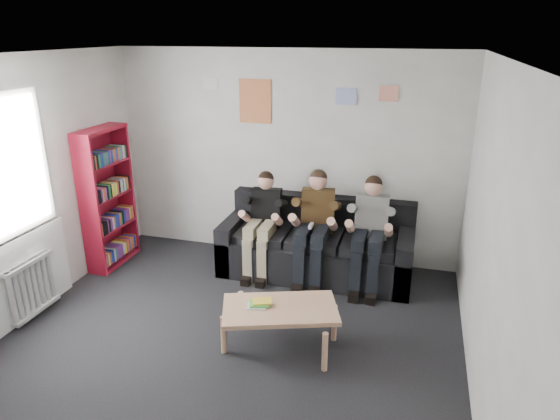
# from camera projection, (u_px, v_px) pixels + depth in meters

# --- Properties ---
(room_shell) EXTENTS (5.00, 5.00, 5.00)m
(room_shell) POSITION_uv_depth(u_px,v_px,m) (208.00, 226.00, 4.19)
(room_shell) COLOR black
(room_shell) RESTS_ON ground
(sofa) EXTENTS (2.34, 0.96, 0.91)m
(sofa) POSITION_uv_depth(u_px,v_px,m) (317.00, 247.00, 6.27)
(sofa) COLOR black
(sofa) RESTS_ON ground
(bookshelf) EXTENTS (0.27, 0.80, 1.79)m
(bookshelf) POSITION_uv_depth(u_px,v_px,m) (108.00, 198.00, 6.32)
(bookshelf) COLOR maroon
(bookshelf) RESTS_ON ground
(coffee_table) EXTENTS (1.08, 0.59, 0.43)m
(coffee_table) POSITION_uv_depth(u_px,v_px,m) (280.00, 312.00, 4.74)
(coffee_table) COLOR tan
(coffee_table) RESTS_ON ground
(game_cases) EXTENTS (0.22, 0.19, 0.04)m
(game_cases) POSITION_uv_depth(u_px,v_px,m) (259.00, 304.00, 4.74)
(game_cases) COLOR silver
(game_cases) RESTS_ON coffee_table
(person_left) EXTENTS (0.36, 0.78, 1.28)m
(person_left) POSITION_uv_depth(u_px,v_px,m) (262.00, 224.00, 6.14)
(person_left) COLOR black
(person_left) RESTS_ON sofa
(person_middle) EXTENTS (0.40, 0.85, 1.35)m
(person_middle) POSITION_uv_depth(u_px,v_px,m) (314.00, 227.00, 5.96)
(person_middle) COLOR #54391C
(person_middle) RESTS_ON sofa
(person_right) EXTENTS (0.38, 0.82, 1.32)m
(person_right) POSITION_uv_depth(u_px,v_px,m) (369.00, 234.00, 5.80)
(person_right) COLOR silver
(person_right) RESTS_ON sofa
(radiator) EXTENTS (0.10, 0.64, 0.60)m
(radiator) POSITION_uv_depth(u_px,v_px,m) (32.00, 287.00, 5.26)
(radiator) COLOR silver
(radiator) RESTS_ON ground
(window) EXTENTS (0.05, 1.30, 2.36)m
(window) POSITION_uv_depth(u_px,v_px,m) (15.00, 227.00, 5.05)
(window) COLOR white
(window) RESTS_ON room_shell
(poster_large) EXTENTS (0.42, 0.01, 0.55)m
(poster_large) POSITION_uv_depth(u_px,v_px,m) (255.00, 101.00, 6.30)
(poster_large) COLOR gold
(poster_large) RESTS_ON room_shell
(poster_blue) EXTENTS (0.25, 0.01, 0.20)m
(poster_blue) POSITION_uv_depth(u_px,v_px,m) (346.00, 96.00, 5.98)
(poster_blue) COLOR blue
(poster_blue) RESTS_ON room_shell
(poster_pink) EXTENTS (0.22, 0.01, 0.18)m
(poster_pink) POSITION_uv_depth(u_px,v_px,m) (389.00, 94.00, 5.83)
(poster_pink) COLOR #E146A1
(poster_pink) RESTS_ON room_shell
(poster_sign) EXTENTS (0.20, 0.01, 0.14)m
(poster_sign) POSITION_uv_depth(u_px,v_px,m) (211.00, 84.00, 6.39)
(poster_sign) COLOR silver
(poster_sign) RESTS_ON room_shell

